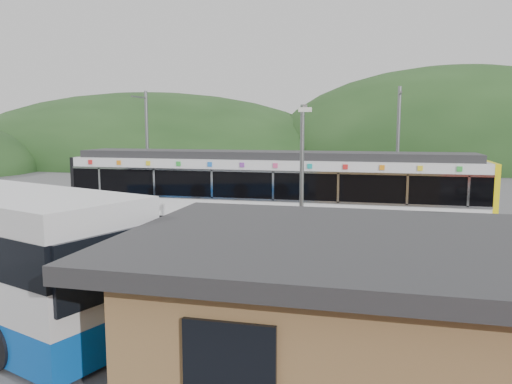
# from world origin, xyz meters

# --- Properties ---
(ground) EXTENTS (120.00, 120.00, 0.00)m
(ground) POSITION_xyz_m (0.00, 0.00, 0.00)
(ground) COLOR #4C4C4F
(ground) RESTS_ON ground
(hills) EXTENTS (146.00, 149.00, 26.00)m
(hills) POSITION_xyz_m (6.19, 5.29, 0.00)
(hills) COLOR #1E3D19
(hills) RESTS_ON ground
(platform) EXTENTS (26.00, 3.20, 0.30)m
(platform) POSITION_xyz_m (0.00, 3.30, 0.15)
(platform) COLOR #9E9E99
(platform) RESTS_ON ground
(yellow_line) EXTENTS (26.00, 0.10, 0.01)m
(yellow_line) POSITION_xyz_m (0.00, 2.00, 0.30)
(yellow_line) COLOR yellow
(yellow_line) RESTS_ON platform
(train) EXTENTS (20.44, 3.01, 3.74)m
(train) POSITION_xyz_m (0.83, 6.00, 2.06)
(train) COLOR black
(train) RESTS_ON ground
(catenary_mast_west) EXTENTS (0.18, 1.80, 7.00)m
(catenary_mast_west) POSITION_xyz_m (-7.00, 8.56, 3.65)
(catenary_mast_west) COLOR slate
(catenary_mast_west) RESTS_ON ground
(catenary_mast_east) EXTENTS (0.18, 1.80, 7.00)m
(catenary_mast_east) POSITION_xyz_m (7.00, 8.56, 3.65)
(catenary_mast_east) COLOR slate
(catenary_mast_east) RESTS_ON ground
(station_shelter) EXTENTS (9.20, 6.20, 3.00)m
(station_shelter) POSITION_xyz_m (6.00, -9.01, 1.55)
(station_shelter) COLOR olive
(station_shelter) RESTS_ON ground
(lamp_post) EXTENTS (0.38, 1.02, 5.58)m
(lamp_post) POSITION_xyz_m (3.92, -4.16, 3.34)
(lamp_post) COLOR slate
(lamp_post) RESTS_ON ground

